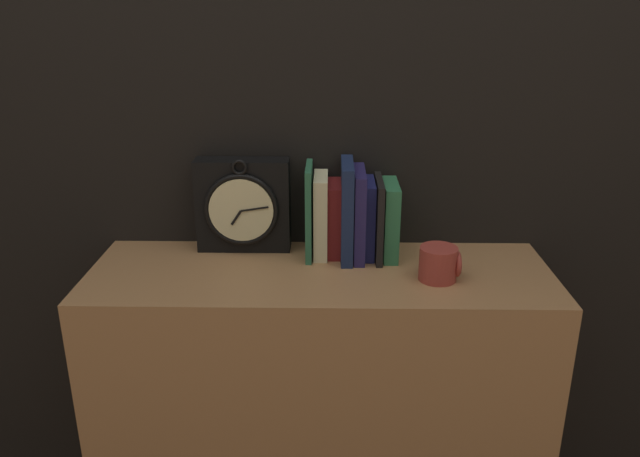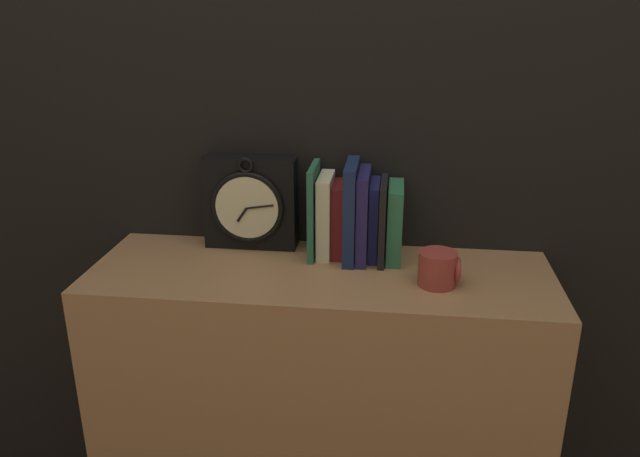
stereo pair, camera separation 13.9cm
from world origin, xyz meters
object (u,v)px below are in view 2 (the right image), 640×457
book_slot5_navy (374,220)px  book_slot6_black (383,221)px  book_slot7_green (395,222)px  clock (250,203)px  book_slot0_green (314,211)px  book_slot4_navy (363,215)px  book_slot3_navy (351,211)px  book_slot1_cream (324,215)px  book_slot2_maroon (339,219)px  mug (439,269)px

book_slot5_navy → book_slot6_black: bearing=-31.3°
book_slot7_green → clock: bearing=175.1°
clock → book_slot6_black: clock is taller
book_slot0_green → book_slot4_navy: size_ratio=1.04×
book_slot0_green → book_slot3_navy: (0.09, -0.01, 0.01)m
book_slot1_cream → book_slot7_green: bearing=-2.1°
book_slot3_navy → book_slot6_black: (0.08, 0.00, -0.02)m
book_slot0_green → book_slot7_green: bearing=-0.0°
clock → book_slot3_navy: bearing=-9.0°
book_slot0_green → book_slot2_maroon: book_slot0_green is taller
book_slot1_cream → book_slot3_navy: 0.07m
book_slot0_green → book_slot4_navy: bearing=-3.2°
book_slot6_black → book_slot0_green: bearing=177.7°
clock → book_slot6_black: size_ratio=1.24×
book_slot6_black → mug: 0.19m
book_slot7_green → mug: (0.10, -0.14, -0.05)m
mug → book_slot5_navy: bearing=135.1°
book_slot1_cream → book_slot5_navy: size_ratio=1.07×
clock → book_slot6_black: bearing=-6.5°
book_slot2_maroon → book_slot4_navy: bearing=-16.7°
clock → book_slot5_navy: bearing=-4.6°
book_slot4_navy → clock: bearing=172.5°
book_slot4_navy → mug: size_ratio=2.38×
book_slot5_navy → book_slot4_navy: bearing=-153.7°
clock → book_slot0_green: bearing=-10.7°
book_slot7_green → book_slot4_navy: bearing=-174.9°
book_slot2_maroon → mug: 0.28m
book_slot5_navy → book_slot6_black: size_ratio=0.96×
book_slot6_black → book_slot4_navy: bearing=179.9°
clock → book_slot4_navy: size_ratio=1.11×
book_slot3_navy → book_slot7_green: bearing=5.1°
book_slot1_cream → book_slot2_maroon: 0.04m
clock → book_slot7_green: 0.36m
book_slot3_navy → book_slot4_navy: (0.03, 0.00, -0.01)m
book_slot2_maroon → book_slot7_green: 0.13m
book_slot4_navy → book_slot6_black: (0.05, -0.00, -0.01)m
book_slot1_cream → book_slot4_navy: bearing=-7.6°
book_slot1_cream → book_slot7_green: book_slot1_cream is taller
book_slot2_maroon → book_slot1_cream: bearing=-171.7°
book_slot3_navy → mug: book_slot3_navy is taller
book_slot0_green → book_slot1_cream: 0.03m
book_slot6_black → book_slot7_green: (0.03, 0.01, -0.01)m
book_slot3_navy → book_slot5_navy: (0.05, 0.02, -0.02)m
book_slot3_navy → book_slot5_navy: bearing=15.6°
book_slot0_green → book_slot5_navy: 0.15m
book_slot6_black → book_slot3_navy: bearing=-178.0°
book_slot1_cream → book_slot6_black: 0.14m
book_slot7_green → mug: size_ratio=2.01×
book_slot3_navy → book_slot4_navy: size_ratio=1.09×
book_slot2_maroon → mug: (0.23, -0.15, -0.05)m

